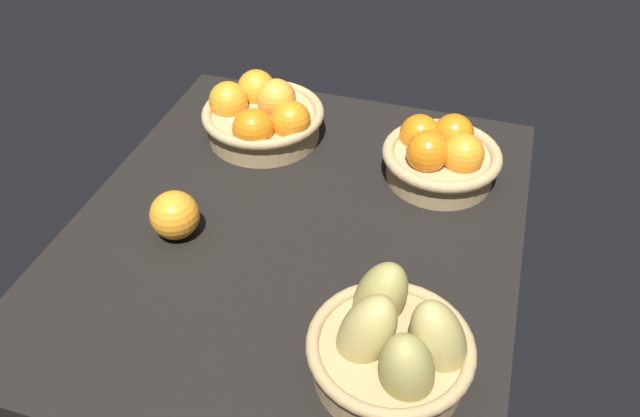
{
  "coord_description": "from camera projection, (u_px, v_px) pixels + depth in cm",
  "views": [
    {
      "loc": [
        72.45,
        26.52,
        73.78
      ],
      "look_at": [
        -1.4,
        3.92,
        7.0
      ],
      "focal_mm": 36.0,
      "sensor_mm": 36.0,
      "label": 1
    }
  ],
  "objects": [
    {
      "name": "basket_far_right_pears",
      "position": [
        393.0,
        346.0,
        0.81
      ],
      "size": [
        22.01,
        22.43,
        13.97
      ],
      "color": "tan",
      "rests_on": "market_tray"
    },
    {
      "name": "basket_far_left",
      "position": [
        441.0,
        155.0,
        1.12
      ],
      "size": [
        20.82,
        20.82,
        10.92
      ],
      "color": "tan",
      "rests_on": "market_tray"
    },
    {
      "name": "market_tray",
      "position": [
        295.0,
        234.0,
        1.06
      ],
      "size": [
        84.0,
        72.0,
        3.0
      ],
      "primitive_type": "cube",
      "color": "black",
      "rests_on": "ground"
    },
    {
      "name": "loose_orange_front_gap",
      "position": [
        175.0,
        215.0,
        1.01
      ],
      "size": [
        7.88,
        7.88,
        7.88
      ],
      "primitive_type": "sphere",
      "color": "orange",
      "rests_on": "market_tray"
    },
    {
      "name": "basket_near_left",
      "position": [
        263.0,
        116.0,
        1.21
      ],
      "size": [
        23.24,
        23.24,
        11.14
      ],
      "color": "tan",
      "rests_on": "market_tray"
    }
  ]
}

